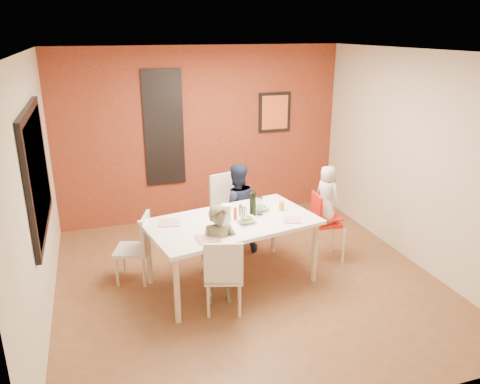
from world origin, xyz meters
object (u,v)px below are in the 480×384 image
object	(u,v)px
chair_far	(229,206)
paper_towel_roll	(226,215)
toddler	(327,194)
child_near	(220,255)
chair_near	(224,273)
child_far	(236,208)
wine_bottle	(253,204)
dining_table	(232,226)
high_chair	(324,221)
chair_left	(138,245)

from	to	relation	value
chair_far	paper_towel_roll	world-z (taller)	paper_towel_roll
toddler	child_near	bearing A→B (deg)	87.75
paper_towel_roll	chair_far	bearing A→B (deg)	71.62
chair_near	toddler	size ratio (longest dim) A/B	1.17
chair_near	toddler	xyz separation A→B (m)	(1.61, 0.80, 0.44)
child_far	wine_bottle	bearing A→B (deg)	91.45
dining_table	toddler	distance (m)	1.36
high_chair	child_far	distance (m)	1.17
toddler	wine_bottle	world-z (taller)	toddler
chair_far	paper_towel_roll	distance (m)	1.30
high_chair	toddler	world-z (taller)	toddler
toddler	wine_bottle	xyz separation A→B (m)	(-1.05, -0.12, 0.03)
high_chair	child_far	size ratio (longest dim) A/B	0.74
chair_near	chair_left	bearing A→B (deg)	-35.47
dining_table	chair_left	size ratio (longest dim) A/B	2.48
paper_towel_roll	child_near	bearing A→B (deg)	-120.72
chair_left	wine_bottle	world-z (taller)	wine_bottle
high_chair	dining_table	bearing A→B (deg)	104.68
paper_towel_roll	high_chair	bearing A→B (deg)	12.88
chair_near	chair_left	size ratio (longest dim) A/B	1.03
chair_far	chair_left	xyz separation A→B (m)	(-1.34, -0.67, -0.09)
child_far	chair_left	bearing A→B (deg)	20.26
toddler	high_chair	bearing A→B (deg)	57.44
toddler	paper_towel_roll	bearing A→B (deg)	80.76
chair_near	child_far	distance (m)	1.53
chair_left	paper_towel_roll	xyz separation A→B (m)	(0.95, -0.52, 0.46)
chair_near	dining_table	bearing A→B (deg)	-98.44
child_far	paper_towel_roll	world-z (taller)	child_far
dining_table	chair_near	size ratio (longest dim) A/B	2.41
child_far	paper_towel_roll	xyz separation A→B (m)	(-0.42, -0.93, 0.31)
chair_left	child_near	bearing A→B (deg)	65.83
chair_left	high_chair	xyz separation A→B (m)	(2.37, -0.19, 0.08)
toddler	paper_towel_roll	world-z (taller)	toddler
chair_near	chair_far	distance (m)	1.75
dining_table	chair_left	xyz separation A→B (m)	(-1.06, 0.39, -0.26)
chair_left	child_near	distance (m)	1.11
chair_left	toddler	distance (m)	2.44
chair_far	child_near	distance (m)	1.52
chair_far	paper_towel_roll	size ratio (longest dim) A/B	4.02
chair_far	paper_towel_roll	xyz separation A→B (m)	(-0.39, -1.18, 0.36)
dining_table	child_near	world-z (taller)	child_near
dining_table	chair_far	distance (m)	1.11
chair_near	wine_bottle	size ratio (longest dim) A/B	2.99
chair_far	wine_bottle	xyz separation A→B (m)	(0.00, -0.98, 0.38)
chair_far	chair_left	bearing A→B (deg)	-169.79
paper_towel_roll	toddler	bearing A→B (deg)	12.51
chair_far	paper_towel_roll	bearing A→B (deg)	-124.53
dining_table	child_near	xyz separation A→B (m)	(-0.25, -0.36, -0.16)
chair_far	child_near	size ratio (longest dim) A/B	0.89
chair_left	toddler	world-z (taller)	toddler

